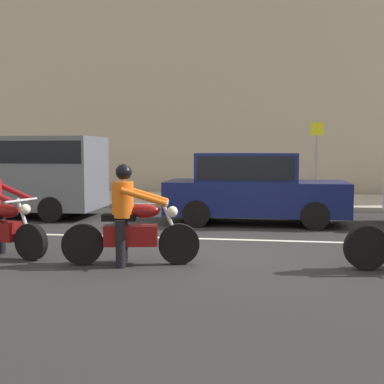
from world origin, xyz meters
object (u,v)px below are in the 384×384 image
(motorcycle_with_rider_orange_stripe, at_px, (130,224))
(street_sign_post, at_px, (317,152))
(parked_sedan_navy, at_px, (252,188))
(parked_van_slate_gray, at_px, (13,170))

(motorcycle_with_rider_orange_stripe, xyz_separation_m, street_sign_post, (3.81, 10.08, 1.09))
(parked_sedan_navy, xyz_separation_m, street_sign_post, (2.05, 5.42, 0.85))
(parked_sedan_navy, distance_m, street_sign_post, 5.86)
(motorcycle_with_rider_orange_stripe, height_order, street_sign_post, street_sign_post)
(parked_sedan_navy, relative_size, street_sign_post, 1.64)
(motorcycle_with_rider_orange_stripe, relative_size, parked_van_slate_gray, 0.45)
(parked_van_slate_gray, distance_m, street_sign_post, 9.89)
(parked_sedan_navy, height_order, parked_van_slate_gray, parked_van_slate_gray)
(parked_sedan_navy, relative_size, parked_van_slate_gray, 0.91)
(motorcycle_with_rider_orange_stripe, bearing_deg, parked_sedan_navy, 69.28)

